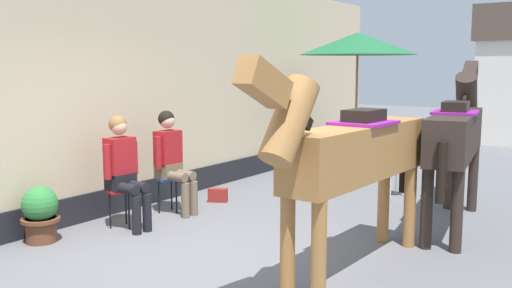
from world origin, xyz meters
TOP-DOWN VIEW (x-y plane):
  - ground_plane at (0.00, 3.00)m, footprint 40.00×40.00m
  - pub_facade_wall at (-2.55, 1.50)m, footprint 0.34×14.00m
  - seated_visitor_near at (-1.74, 0.31)m, footprint 0.61×0.49m
  - seated_visitor_far at (-1.77, 1.18)m, footprint 0.61×0.49m
  - saddled_horse_near at (1.18, 0.51)m, footprint 0.53×3.00m
  - saddled_horse_far at (1.53, 2.74)m, footprint 0.78×2.98m
  - flower_planter_middle at (-2.11, -0.62)m, footprint 0.43×0.43m
  - cafe_parasol at (-0.92, 5.17)m, footprint 2.10×2.10m
  - spare_stool_white at (0.37, 3.91)m, footprint 0.32×0.32m
  - satchel_bag at (-1.65, 2.02)m, footprint 0.30×0.23m

SIDE VIEW (x-z plane):
  - ground_plane at x=0.00m, z-range 0.00..0.00m
  - satchel_bag at x=-1.65m, z-range 0.00..0.20m
  - flower_planter_middle at x=-2.11m, z-range 0.01..0.65m
  - spare_stool_white at x=0.37m, z-range 0.17..0.63m
  - seated_visitor_near at x=-1.74m, z-range 0.08..1.47m
  - seated_visitor_far at x=-1.77m, z-range 0.08..1.47m
  - saddled_horse_near at x=1.18m, z-range 0.13..2.19m
  - saddled_horse_far at x=1.53m, z-range 0.13..2.19m
  - pub_facade_wall at x=-2.55m, z-range -0.16..3.24m
  - cafe_parasol at x=-0.92m, z-range 1.07..3.65m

